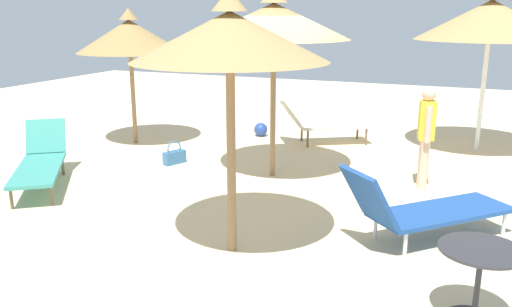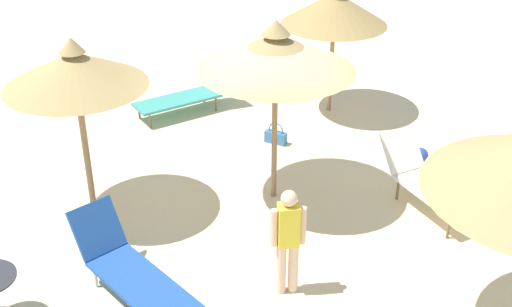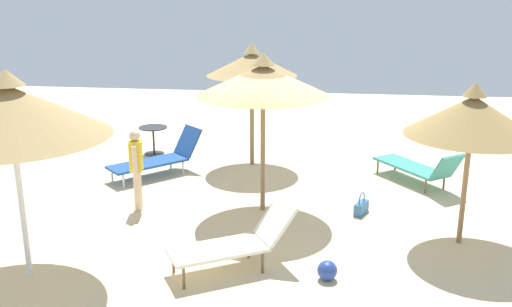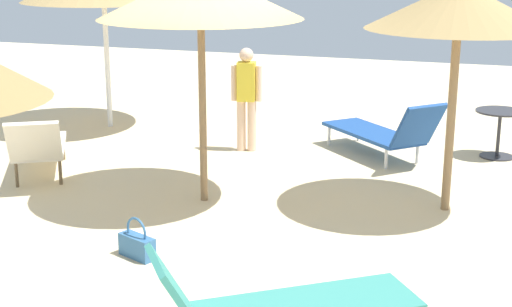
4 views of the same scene
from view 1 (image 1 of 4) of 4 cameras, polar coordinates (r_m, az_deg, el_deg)
The scene contains 12 objects.
ground at distance 8.58m, azimuth 0.89°, elevation -2.69°, with size 24.00×24.00×0.10m, color beige.
parasol_umbrella_back at distance 10.60m, azimuth 23.83°, elevation 12.97°, with size 2.62×2.62×2.97m.
parasol_umbrella_far_right at distance 10.68m, azimuth -13.39°, elevation 12.14°, with size 2.03×2.03×2.62m.
parasol_umbrella_far_left at distance 8.20m, azimuth 1.91°, elevation 13.99°, with size 2.32×2.32×2.90m.
parasol_umbrella_front at distance 5.44m, azimuth -2.83°, elevation 12.35°, with size 2.03×2.03×2.78m.
lounge_chair_center at distance 8.62m, azimuth -22.11°, elevation -0.76°, with size 1.99×1.68×0.86m.
lounge_chair_near_left at distance 6.34m, azimuth 17.37°, elevation -5.62°, with size 1.93×1.90×0.95m.
lounge_chair_edge at distance 10.61m, azimuth 6.85°, elevation 3.44°, with size 1.48×1.91×0.95m.
person_standing_near_right at distance 8.14m, azimuth 17.74°, elevation 2.14°, with size 0.44×0.27×1.52m.
handbag at distance 9.30m, azimuth -8.73°, elevation -0.30°, with size 0.43×0.29×0.41m.
side_table_round at distance 4.88m, azimuth 22.79°, elevation -11.61°, with size 0.69×0.69×0.68m.
beach_ball at distance 11.23m, azimuth 0.51°, elevation 2.59°, with size 0.29×0.29×0.29m, color navy.
Camera 1 is at (-7.60, -3.01, 2.56)m, focal length 37.34 mm.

